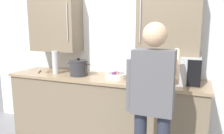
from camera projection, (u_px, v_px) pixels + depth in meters
back_wall_tiled at (111, 39)px, 3.08m from camera, size 4.36×0.44×2.69m
counter_unit at (103, 110)px, 2.97m from camera, size 2.65×0.62×0.93m
microwave_oven at (175, 69)px, 2.56m from camera, size 0.61×0.72×0.32m
fruit_bowl at (116, 75)px, 2.78m from camera, size 0.28×0.28×0.10m
stock_pot at (79, 68)px, 2.94m from camera, size 0.34×0.24×0.24m
wooden_spoon at (44, 72)px, 3.19m from camera, size 0.19×0.18×0.02m
knife_block at (142, 71)px, 2.64m from camera, size 0.11×0.15×0.34m
thermos_flask at (55, 62)px, 3.08m from camera, size 0.09×0.09×0.32m
person_figure at (153, 100)px, 1.84m from camera, size 0.44×0.64×1.62m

